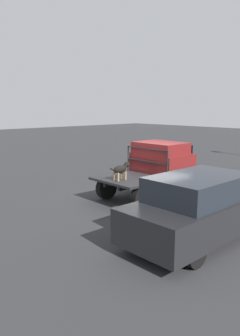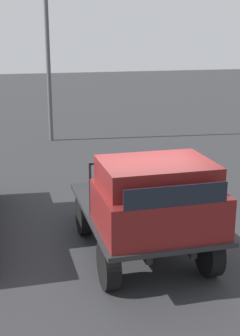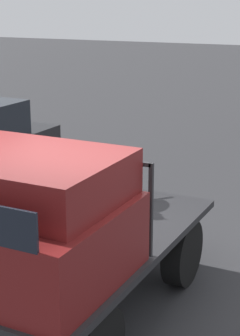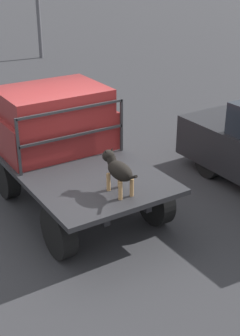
# 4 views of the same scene
# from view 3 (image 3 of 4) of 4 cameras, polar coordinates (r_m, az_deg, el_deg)

# --- Properties ---
(ground_plane) EXTENTS (80.00, 80.00, 0.00)m
(ground_plane) POSITION_cam_3_polar(r_m,az_deg,el_deg) (6.50, -4.80, -13.98)
(ground_plane) COLOR #2D2D30
(flatbed_truck) EXTENTS (3.56, 2.07, 0.87)m
(flatbed_truck) POSITION_cam_3_polar(r_m,az_deg,el_deg) (6.21, -4.94, -9.05)
(flatbed_truck) COLOR black
(flatbed_truck) RESTS_ON ground
(truck_cab) EXTENTS (1.60, 1.95, 1.12)m
(truck_cab) POSITION_cam_3_polar(r_m,az_deg,el_deg) (5.22, -10.31, -5.02)
(truck_cab) COLOR maroon
(truck_cab) RESTS_ON flatbed_truck
(truck_headboard) EXTENTS (0.04, 1.95, 0.96)m
(truck_headboard) POSITION_cam_3_polar(r_m,az_deg,el_deg) (5.83, -5.48, -1.42)
(truck_headboard) COLOR #232326
(truck_headboard) RESTS_ON flatbed_truck
(dog) EXTENTS (0.89, 0.26, 0.62)m
(dog) POSITION_cam_3_polar(r_m,az_deg,el_deg) (7.01, -0.24, -0.46)
(dog) COLOR #9E7547
(dog) RESTS_ON flatbed_truck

